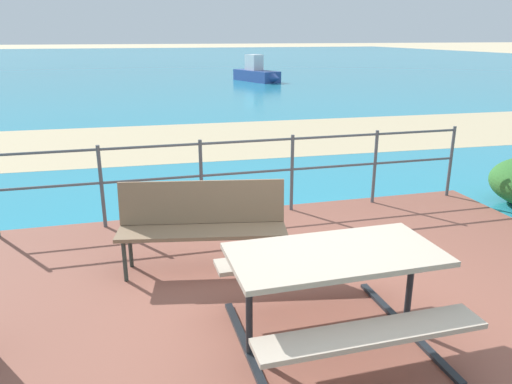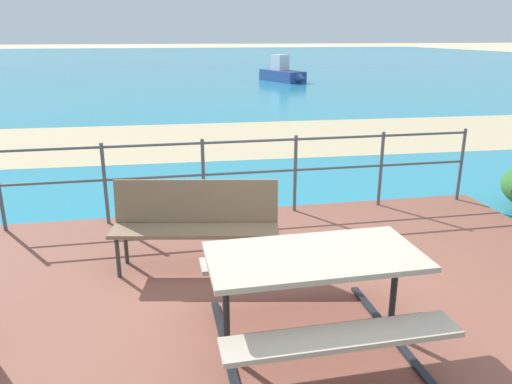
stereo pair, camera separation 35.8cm
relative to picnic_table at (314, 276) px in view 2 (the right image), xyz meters
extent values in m
plane|color=beige|center=(0.06, 0.44, -0.63)|extent=(240.00, 240.00, 0.00)
cube|color=brown|center=(0.06, 0.44, -0.60)|extent=(6.40, 5.20, 0.06)
cube|color=teal|center=(0.06, 40.44, -0.62)|extent=(90.00, 90.00, 0.01)
cube|color=tan|center=(0.06, 7.90, -0.62)|extent=(54.11, 5.89, 0.01)
cube|color=tan|center=(0.00, 0.00, 0.16)|extent=(1.52, 0.77, 0.04)
cube|color=tan|center=(0.01, -0.57, -0.13)|extent=(1.52, 0.28, 0.04)
cube|color=tan|center=(-0.01, 0.57, -0.13)|extent=(1.52, 0.28, 0.04)
cylinder|color=#1E2328|center=(-0.64, -0.01, -0.21)|extent=(0.05, 0.05, 0.72)
cube|color=#1E2328|center=(-0.64, -0.01, -0.55)|extent=(0.08, 1.40, 0.03)
cylinder|color=#1E2328|center=(0.64, 0.01, -0.21)|extent=(0.05, 0.05, 0.72)
cube|color=#1E2328|center=(0.64, 0.01, -0.55)|extent=(0.08, 1.40, 0.03)
cube|color=#7A6047|center=(-0.74, 1.40, -0.15)|extent=(1.65, 0.69, 0.04)
cube|color=#7A6047|center=(-0.71, 1.58, 0.09)|extent=(1.59, 0.37, 0.43)
cylinder|color=#2D3833|center=(-1.48, 1.39, -0.36)|extent=(0.04, 0.04, 0.42)
cylinder|color=#2D3833|center=(-1.43, 1.68, -0.36)|extent=(0.04, 0.04, 0.42)
cylinder|color=#2D3833|center=(-0.06, 1.12, -0.36)|extent=(0.04, 0.04, 0.42)
cylinder|color=#2D3833|center=(-0.01, 1.41, -0.36)|extent=(0.04, 0.04, 0.42)
cylinder|color=#4C5156|center=(-1.71, 2.86, -0.07)|extent=(0.04, 0.04, 1.00)
cylinder|color=#4C5156|center=(-0.53, 2.86, -0.07)|extent=(0.04, 0.04, 1.00)
cylinder|color=#4C5156|center=(0.65, 2.86, -0.07)|extent=(0.04, 0.04, 1.00)
cylinder|color=#4C5156|center=(1.83, 2.86, -0.07)|extent=(0.04, 0.04, 1.00)
cylinder|color=#4C5156|center=(3.01, 2.86, -0.07)|extent=(0.04, 0.04, 1.00)
cylinder|color=#4C5156|center=(0.06, 2.86, 0.39)|extent=(5.90, 0.03, 0.03)
cylinder|color=#4C5156|center=(0.06, 2.86, -0.02)|extent=(5.90, 0.03, 0.03)
cube|color=#2D478C|center=(5.10, 21.43, -0.35)|extent=(1.86, 3.00, 0.53)
cube|color=silver|center=(5.03, 21.63, 0.29)|extent=(0.83, 0.99, 0.75)
cone|color=#2D478C|center=(5.66, 19.86, -0.35)|extent=(0.62, 0.63, 0.48)
camera|label=1|loc=(-1.36, -2.93, 1.65)|focal=34.45mm
camera|label=2|loc=(-1.01, -3.01, 1.65)|focal=34.45mm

